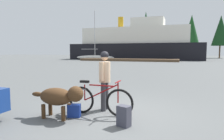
# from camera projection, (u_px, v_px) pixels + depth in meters

# --- Properties ---
(ground_plane) EXTENTS (160.00, 160.00, 0.00)m
(ground_plane) POSITION_uv_depth(u_px,v_px,m) (110.00, 113.00, 5.46)
(ground_plane) COLOR #595B5B
(bicycle) EXTENTS (1.79, 0.44, 0.92)m
(bicycle) POSITION_uv_depth(u_px,v_px,m) (99.00, 100.00, 5.24)
(bicycle) COLOR black
(bicycle) RESTS_ON ground_plane
(person_cyclist) EXTENTS (0.32, 0.53, 1.67)m
(person_cyclist) POSITION_uv_depth(u_px,v_px,m) (105.00, 75.00, 5.64)
(person_cyclist) COLOR #333338
(person_cyclist) RESTS_ON ground_plane
(dog) EXTENTS (1.46, 0.51, 0.84)m
(dog) POSITION_uv_depth(u_px,v_px,m) (60.00, 97.00, 4.96)
(dog) COLOR #472D19
(dog) RESTS_ON ground_plane
(backpack) EXTENTS (0.33, 0.28, 0.47)m
(backpack) POSITION_uv_depth(u_px,v_px,m) (124.00, 116.00, 4.45)
(backpack) COLOR #3F3F4C
(backpack) RESTS_ON ground_plane
(handbag_pannier) EXTENTS (0.36, 0.26, 0.33)m
(handbag_pannier) POSITION_uv_depth(u_px,v_px,m) (74.00, 111.00, 5.10)
(handbag_pannier) COLOR navy
(handbag_pannier) RESTS_ON ground_plane
(dock_pier) EXTENTS (16.83, 2.84, 0.40)m
(dock_pier) POSITION_uv_depth(u_px,v_px,m) (128.00, 60.00, 34.58)
(dock_pier) COLOR brown
(dock_pier) RESTS_ON ground_plane
(ferry_boat) EXTENTS (26.12, 7.82, 8.78)m
(ferry_boat) POSITION_uv_depth(u_px,v_px,m) (136.00, 44.00, 41.43)
(ferry_boat) COLOR black
(ferry_boat) RESTS_ON ground_plane
(sailboat_moored) EXTENTS (7.95, 2.23, 9.44)m
(sailboat_moored) POSITION_uv_depth(u_px,v_px,m) (95.00, 57.00, 39.49)
(sailboat_moored) COLOR silver
(sailboat_moored) RESTS_ON ground_plane
(pine_tree_far_left) EXTENTS (3.53, 3.53, 12.30)m
(pine_tree_far_left) POSITION_uv_depth(u_px,v_px,m) (146.00, 30.00, 54.18)
(pine_tree_far_left) COLOR #4C331E
(pine_tree_far_left) RESTS_ON ground_plane
(pine_tree_center) EXTENTS (4.01, 4.01, 11.13)m
(pine_tree_center) POSITION_uv_depth(u_px,v_px,m) (191.00, 30.00, 52.34)
(pine_tree_center) COLOR #4C331E
(pine_tree_center) RESTS_ON ground_plane
(pine_tree_far_right) EXTENTS (4.02, 4.02, 10.33)m
(pine_tree_far_right) POSITION_uv_depth(u_px,v_px,m) (221.00, 31.00, 48.75)
(pine_tree_far_right) COLOR #4C331E
(pine_tree_far_right) RESTS_ON ground_plane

